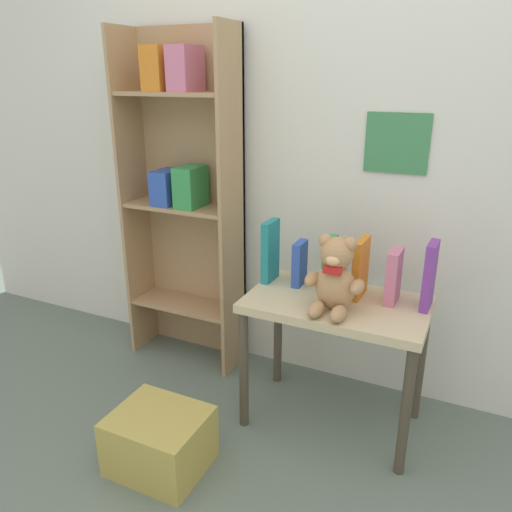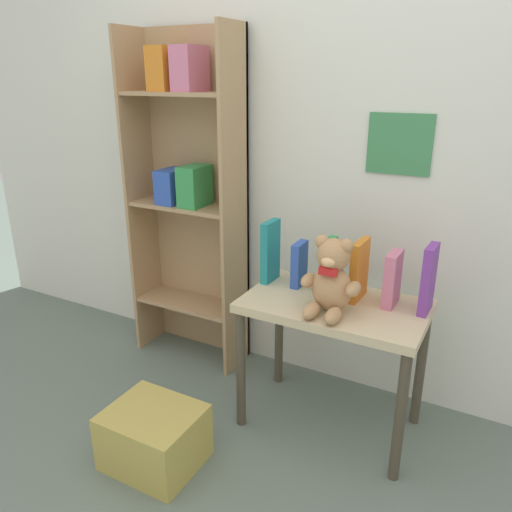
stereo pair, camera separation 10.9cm
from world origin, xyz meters
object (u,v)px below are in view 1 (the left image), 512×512
bookshelf_side (184,186)px  book_standing_orange (360,268)px  book_standing_green (329,264)px  book_standing_teal (270,251)px  display_table (336,320)px  teddy_bear (335,277)px  book_standing_pink (394,276)px  book_standing_purple (429,276)px  storage_bin (160,441)px  book_standing_blue (300,263)px

bookshelf_side → book_standing_orange: bearing=-10.1°
bookshelf_side → book_standing_green: size_ratio=7.14×
book_standing_teal → book_standing_green: size_ratio=1.17×
display_table → teddy_bear: (0.01, -0.09, 0.22)m
book_standing_pink → book_standing_purple: book_standing_purple is taller
storage_bin → display_table: bearing=46.8°
bookshelf_side → display_table: bearing=-15.9°
book_standing_blue → book_standing_green: book_standing_green is taller
display_table → book_standing_purple: (0.33, 0.09, 0.22)m
bookshelf_side → teddy_bear: bookshelf_side is taller
book_standing_teal → book_standing_pink: 0.53m
book_standing_teal → book_standing_blue: book_standing_teal is taller
display_table → book_standing_blue: book_standing_blue is taller
book_standing_orange → storage_bin: (-0.57, -0.62, -0.58)m
book_standing_orange → book_standing_purple: (0.26, 0.01, 0.01)m
book_standing_teal → storage_bin: (-0.18, -0.62, -0.60)m
book_standing_blue → book_standing_green: size_ratio=0.83×
bookshelf_side → book_standing_purple: 1.22m
teddy_bear → book_standing_blue: bearing=139.1°
book_standing_green → book_standing_orange: 0.13m
bookshelf_side → book_standing_blue: size_ratio=8.59×
book_standing_teal → display_table: bearing=-12.4°
display_table → book_standing_teal: 0.40m
storage_bin → book_standing_blue: bearing=63.8°
display_table → book_standing_pink: bearing=23.3°
bookshelf_side → book_standing_pink: (1.06, -0.16, -0.23)m
book_standing_purple → book_standing_pink: bearing=-177.8°
book_standing_green → book_standing_orange: bearing=-2.8°
teddy_bear → book_standing_orange: 0.18m
book_standing_purple → storage_bin: size_ratio=0.76×
book_standing_blue → storage_bin: (-0.31, -0.63, -0.56)m
book_standing_orange → book_standing_pink: size_ratio=1.13×
book_standing_orange → teddy_bear: bearing=-106.6°
book_standing_blue → book_standing_green: bearing=-2.7°
display_table → teddy_bear: size_ratio=2.42×
teddy_bear → book_standing_purple: 0.36m
display_table → book_standing_green: size_ratio=3.12×
bookshelf_side → display_table: (0.86, -0.25, -0.43)m
teddy_bear → book_standing_green: bearing=113.2°
book_standing_blue → book_standing_orange: (0.26, -0.01, 0.03)m
display_table → teddy_bear: teddy_bear is taller
book_standing_green → book_standing_blue: bearing=-179.9°
display_table → book_standing_teal: book_standing_teal is taller
book_standing_orange → book_standing_purple: book_standing_purple is taller
teddy_bear → book_standing_orange: bearing=71.8°
book_standing_green → book_standing_teal: bearing=-176.9°
display_table → book_standing_pink: size_ratio=3.34×
book_standing_purple → storage_bin: book_standing_purple is taller
book_standing_teal → book_standing_orange: book_standing_teal is taller
teddy_bear → book_standing_orange: size_ratio=1.22×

